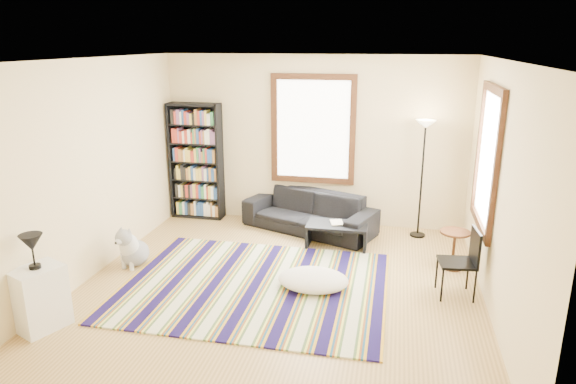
% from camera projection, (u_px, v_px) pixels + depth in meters
% --- Properties ---
extents(floor, '(5.00, 5.00, 0.10)m').
position_uv_depth(floor, '(280.00, 289.00, 6.57)').
color(floor, tan).
rests_on(floor, ground).
extents(ceiling, '(5.00, 5.00, 0.10)m').
position_uv_depth(ceiling, '(279.00, 55.00, 5.74)').
color(ceiling, white).
rests_on(ceiling, floor).
extents(wall_back, '(5.00, 0.10, 2.80)m').
position_uv_depth(wall_back, '(314.00, 141.00, 8.55)').
color(wall_back, beige).
rests_on(wall_back, floor).
extents(wall_front, '(5.00, 0.10, 2.80)m').
position_uv_depth(wall_front, '(202.00, 268.00, 3.77)').
color(wall_front, beige).
rests_on(wall_front, floor).
extents(wall_left, '(0.10, 5.00, 2.80)m').
position_uv_depth(wall_left, '(88.00, 169.00, 6.67)').
color(wall_left, beige).
rests_on(wall_left, floor).
extents(wall_right, '(0.10, 5.00, 2.80)m').
position_uv_depth(wall_right, '(505.00, 192.00, 5.65)').
color(wall_right, beige).
rests_on(wall_right, floor).
extents(window_back, '(1.20, 0.06, 1.60)m').
position_uv_depth(window_back, '(313.00, 130.00, 8.42)').
color(window_back, white).
rests_on(window_back, wall_back).
extents(window_right, '(0.06, 1.20, 1.60)m').
position_uv_depth(window_right, '(488.00, 158.00, 6.36)').
color(window_right, white).
rests_on(window_right, wall_right).
extents(rug, '(3.30, 2.64, 0.02)m').
position_uv_depth(rug, '(255.00, 285.00, 6.53)').
color(rug, '#130C3D').
rests_on(rug, floor).
extents(sofa, '(2.31, 1.56, 0.63)m').
position_uv_depth(sofa, '(309.00, 212.00, 8.38)').
color(sofa, black).
rests_on(sofa, floor).
extents(bookshelf, '(0.90, 0.30, 2.00)m').
position_uv_depth(bookshelf, '(196.00, 161.00, 8.85)').
color(bookshelf, black).
rests_on(bookshelf, floor).
extents(coffee_table, '(1.00, 0.72, 0.36)m').
position_uv_depth(coffee_table, '(337.00, 235.00, 7.75)').
color(coffee_table, black).
rests_on(coffee_table, floor).
extents(book_a, '(0.28, 0.24, 0.02)m').
position_uv_depth(book_a, '(331.00, 223.00, 7.71)').
color(book_a, beige).
rests_on(book_a, coffee_table).
extents(book_b, '(0.24, 0.28, 0.02)m').
position_uv_depth(book_b, '(348.00, 223.00, 7.71)').
color(book_b, beige).
rests_on(book_b, coffee_table).
extents(floor_cushion, '(1.06, 0.92, 0.22)m').
position_uv_depth(floor_cushion, '(313.00, 280.00, 6.45)').
color(floor_cushion, white).
rests_on(floor_cushion, floor).
extents(floor_lamp, '(0.38, 0.38, 1.86)m').
position_uv_depth(floor_lamp, '(422.00, 180.00, 7.95)').
color(floor_lamp, black).
rests_on(floor_lamp, floor).
extents(side_table, '(0.43, 0.43, 0.54)m').
position_uv_depth(side_table, '(454.00, 250.00, 6.98)').
color(side_table, '#3E220F').
rests_on(side_table, floor).
extents(folding_chair, '(0.46, 0.45, 0.86)m').
position_uv_depth(folding_chair, '(457.00, 263.00, 6.18)').
color(folding_chair, black).
rests_on(folding_chair, floor).
extents(white_cabinet, '(0.55, 0.61, 0.70)m').
position_uv_depth(white_cabinet, '(40.00, 298.00, 5.50)').
color(white_cabinet, white).
rests_on(white_cabinet, floor).
extents(table_lamp, '(0.25, 0.25, 0.38)m').
position_uv_depth(table_lamp, '(33.00, 252.00, 5.35)').
color(table_lamp, black).
rests_on(table_lamp, white_cabinet).
extents(dog, '(0.51, 0.64, 0.58)m').
position_uv_depth(dog, '(134.00, 245.00, 7.08)').
color(dog, '#B0B0B0').
rests_on(dog, floor).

